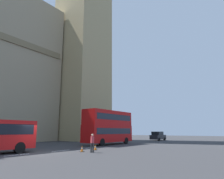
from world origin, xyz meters
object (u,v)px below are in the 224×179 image
at_px(pedestrian_near_cones, 92,142).
at_px(double_decker_bus, 109,126).
at_px(sedan_lead, 158,136).
at_px(traffic_cone_west, 82,149).
at_px(traffic_cone_middle, 95,147).

bearing_deg(pedestrian_near_cones, double_decker_bus, 29.95).
height_order(double_decker_bus, sedan_lead, double_decker_bus).
distance_m(double_decker_bus, traffic_cone_west, 11.15).
bearing_deg(pedestrian_near_cones, sedan_lead, 11.51).
bearing_deg(traffic_cone_west, double_decker_bus, 24.11).
distance_m(traffic_cone_west, traffic_cone_middle, 2.13).
xyz_separation_m(traffic_cone_middle, pedestrian_near_cones, (-2.02, -1.38, 0.63)).
bearing_deg(traffic_cone_middle, double_decker_bus, 28.72).
xyz_separation_m(sedan_lead, traffic_cone_middle, (-24.61, -4.04, -0.63)).
bearing_deg(double_decker_bus, traffic_cone_middle, -151.28).
distance_m(traffic_cone_west, pedestrian_near_cones, 1.37).
relative_size(traffic_cone_west, pedestrian_near_cones, 0.34).
relative_size(double_decker_bus, traffic_cone_middle, 15.78).
bearing_deg(sedan_lead, traffic_cone_middle, -170.68).
height_order(double_decker_bus, traffic_cone_middle, double_decker_bus).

